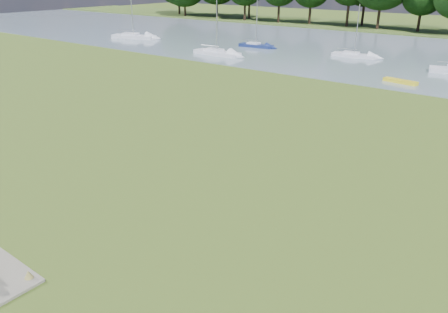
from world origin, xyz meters
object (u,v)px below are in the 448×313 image
Objects in this scene: kayak at (400,81)px; sailboat_0 at (354,54)px; sailboat_5 at (256,44)px; sailboat_9 at (217,51)px; sailboat_7 at (133,35)px.

sailboat_0 is (-9.31, 11.03, 0.22)m from kayak.
sailboat_5 is (-23.72, 10.12, 0.24)m from kayak.
sailboat_9 is at bearing -173.26° from kayak.
sailboat_5 is 21.69m from sailboat_7.
sailboat_9 is (-0.45, -8.50, 0.04)m from sailboat_5.
sailboat_5 is 0.70× the size of sailboat_7.
sailboat_7 is at bearing 170.39° from sailboat_9.
kayak is at bearing -26.87° from sailboat_7.
sailboat_7 is at bearing -172.79° from sailboat_5.
sailboat_7 reaches higher than sailboat_5.
sailboat_9 is at bearing -97.85° from sailboat_5.
sailboat_9 is (-14.86, -9.41, 0.06)m from sailboat_0.
kayak is 0.51× the size of sailboat_0.
kayak is 0.41× the size of sailboat_9.
kayak is at bearing -2.59° from sailboat_9.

